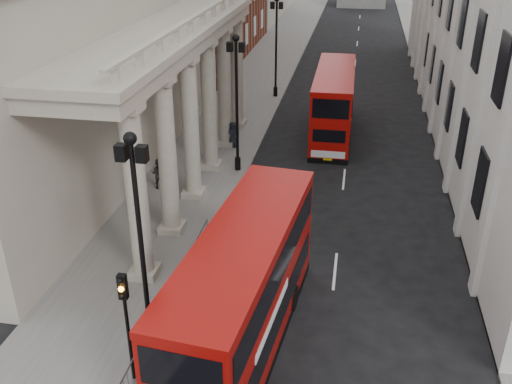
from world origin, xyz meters
TOP-DOWN VIEW (x-y plane):
  - sidewalk_west at (-3.00, 30.00)m, footprint 6.00×140.00m
  - sidewalk_east at (13.50, 30.00)m, footprint 3.00×140.00m
  - kerb at (-0.05, 30.00)m, footprint 0.20×140.00m
  - portico_building at (-10.50, 18.00)m, footprint 9.00×28.00m
  - lamp_post_south at (-0.60, 4.00)m, footprint 1.05×0.44m
  - lamp_post_mid at (-0.60, 20.00)m, footprint 1.05×0.44m
  - lamp_post_north at (-0.60, 36.00)m, footprint 1.05×0.44m
  - traffic_light at (-0.50, 1.98)m, footprint 0.28×0.33m
  - crowd_barriers at (-0.35, 2.23)m, footprint 0.50×18.75m
  - bus_near at (2.91, 4.45)m, footprint 3.84×11.50m
  - bus_far at (4.80, 27.53)m, footprint 2.75×10.93m
  - pedestrian_a at (-3.79, 12.02)m, footprint 0.67×0.54m
  - pedestrian_b at (-4.55, 16.62)m, footprint 0.89×0.70m
  - pedestrian_c at (-1.72, 23.72)m, footprint 0.93×0.67m

SIDE VIEW (x-z plane):
  - sidewalk_west at x=-3.00m, z-range 0.00..0.12m
  - sidewalk_east at x=13.50m, z-range 0.00..0.12m
  - kerb at x=-0.05m, z-range 0.00..0.14m
  - crowd_barriers at x=-0.35m, z-range 0.12..1.22m
  - pedestrian_a at x=-3.79m, z-range 0.12..1.73m
  - pedestrian_c at x=-1.72m, z-range 0.12..1.89m
  - pedestrian_b at x=-4.55m, z-range 0.12..1.96m
  - bus_far at x=4.80m, z-range 0.11..4.81m
  - bus_near at x=2.91m, z-range 0.11..4.98m
  - traffic_light at x=-0.50m, z-range 0.96..5.26m
  - lamp_post_south at x=-0.60m, z-range 0.75..9.07m
  - lamp_post_mid at x=-0.60m, z-range 0.75..9.07m
  - lamp_post_north at x=-0.60m, z-range 0.75..9.07m
  - portico_building at x=-10.50m, z-range 0.00..12.00m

